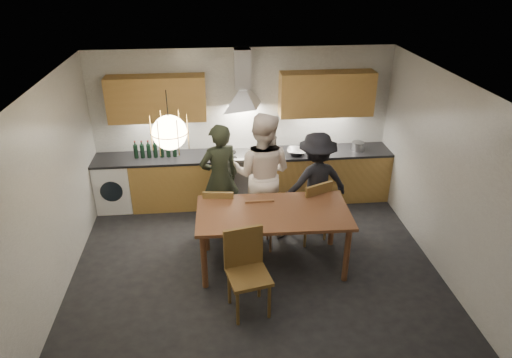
{
  "coord_description": "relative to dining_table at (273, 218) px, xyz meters",
  "views": [
    {
      "loc": [
        -0.49,
        -5.08,
        3.98
      ],
      "look_at": [
        0.05,
        0.4,
        1.2
      ],
      "focal_mm": 32.0,
      "sensor_mm": 36.0,
      "label": 1
    }
  ],
  "objects": [
    {
      "name": "person_mid",
      "position": [
        -0.04,
        0.95,
        0.19
      ],
      "size": [
        1.12,
        1.0,
        1.91
      ],
      "primitive_type": "imported",
      "rotation": [
        0.0,
        0.0,
        2.79
      ],
      "color": "silver",
      "rests_on": "ground"
    },
    {
      "name": "mixing_bowl",
      "position": [
        0.63,
        1.77,
        0.18
      ],
      "size": [
        0.42,
        0.42,
        0.08
      ],
      "primitive_type": "imported",
      "rotation": [
        0.0,
        0.0,
        -0.27
      ],
      "color": "silver",
      "rests_on": "counter_run"
    },
    {
      "name": "chair_back_right",
      "position": [
        0.67,
        0.52,
        -0.18
      ],
      "size": [
        0.61,
        0.61,
        1.01
      ],
      "rotation": [
        0.0,
        0.0,
        3.57
      ],
      "color": "brown",
      "rests_on": "ground"
    },
    {
      "name": "chair_back_left",
      "position": [
        -0.71,
        0.54,
        -0.21
      ],
      "size": [
        0.48,
        0.48,
        0.96
      ],
      "rotation": [
        0.0,
        0.0,
        3.02
      ],
      "color": "brown",
      "rests_on": "ground"
    },
    {
      "name": "wall_fixtures",
      "position": [
        -0.25,
        1.97,
        1.11
      ],
      "size": [
        4.3,
        0.54,
        1.1
      ],
      "color": "tan",
      "rests_on": "ground"
    },
    {
      "name": "person_left",
      "position": [
        -0.68,
        1.07,
        0.1
      ],
      "size": [
        0.73,
        0.61,
        1.72
      ],
      "primitive_type": "imported",
      "rotation": [
        0.0,
        0.0,
        3.5
      ],
      "color": "black",
      "rests_on": "ground"
    },
    {
      "name": "chair_front",
      "position": [
        -0.43,
        -0.79,
        -0.15
      ],
      "size": [
        0.57,
        0.57,
        1.06
      ],
      "rotation": [
        0.0,
        0.0,
        0.21
      ],
      "color": "brown",
      "rests_on": "ground"
    },
    {
      "name": "ground",
      "position": [
        -0.25,
        -0.09,
        -0.76
      ],
      "size": [
        5.0,
        5.0,
        0.0
      ],
      "primitive_type": "plane",
      "color": "black",
      "rests_on": "ground"
    },
    {
      "name": "person_right",
      "position": [
        0.78,
        0.9,
        0.04
      ],
      "size": [
        1.13,
        0.78,
        1.59
      ],
      "primitive_type": "imported",
      "rotation": [
        0.0,
        0.0,
        3.34
      ],
      "color": "black",
      "rests_on": "ground"
    },
    {
      "name": "wine_bottles",
      "position": [
        -1.72,
        1.86,
        0.29
      ],
      "size": [
        0.7,
        0.07,
        0.3
      ],
      "color": "black",
      "rests_on": "counter_run"
    },
    {
      "name": "range_stove",
      "position": [
        -0.25,
        1.85,
        -0.32
      ],
      "size": [
        0.9,
        0.6,
        0.92
      ],
      "color": "silver",
      "rests_on": "ground"
    },
    {
      "name": "stock_pot",
      "position": [
        1.69,
        1.82,
        0.21
      ],
      "size": [
        0.25,
        0.25,
        0.14
      ],
      "primitive_type": "cylinder",
      "rotation": [
        0.0,
        0.0,
        0.28
      ],
      "color": "#AEAEB1",
      "rests_on": "counter_run"
    },
    {
      "name": "room_shell",
      "position": [
        -0.25,
        -0.09,
        0.95
      ],
      "size": [
        5.02,
        4.52,
        2.61
      ],
      "color": "white",
      "rests_on": "ground"
    },
    {
      "name": "chair_back_mid",
      "position": [
        -0.15,
        0.36,
        -0.25
      ],
      "size": [
        0.4,
        0.4,
        0.89
      ],
      "rotation": [
        0.0,
        0.0,
        3.15
      ],
      "color": "brown",
      "rests_on": "ground"
    },
    {
      "name": "counter_run",
      "position": [
        -0.22,
        1.86,
        -0.31
      ],
      "size": [
        5.0,
        0.62,
        0.9
      ],
      "color": "tan",
      "rests_on": "ground"
    },
    {
      "name": "pendant_lamp",
      "position": [
        -1.25,
        -0.19,
        1.34
      ],
      "size": [
        0.43,
        0.43,
        0.7
      ],
      "color": "black",
      "rests_on": "ground"
    },
    {
      "name": "dining_table",
      "position": [
        0.0,
        0.0,
        0.0
      ],
      "size": [
        2.06,
        1.06,
        0.86
      ],
      "rotation": [
        0.0,
        0.0,
        -0.02
      ],
      "color": "brown",
      "rests_on": "ground"
    }
  ]
}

